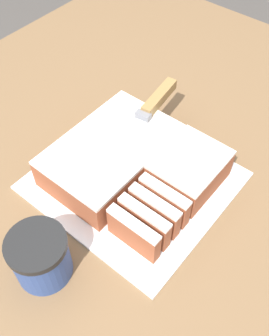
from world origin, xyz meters
The scene contains 6 objects.
ground_plane centered at (0.00, 0.00, 0.00)m, with size 8.00×8.00×0.00m, color #4C4742.
countertop centered at (0.00, 0.00, 0.46)m, with size 1.40×1.10×0.93m.
cake_board centered at (0.00, -0.06, 0.93)m, with size 0.33×0.35×0.01m.
cake centered at (0.01, -0.05, 0.97)m, with size 0.26×0.28×0.07m.
knife centered at (0.11, 0.00, 1.01)m, with size 0.33×0.07×0.02m.
coffee_cup centered at (-0.24, -0.06, 0.97)m, with size 0.10×0.10×0.09m.
Camera 1 is at (-0.37, -0.36, 1.55)m, focal length 42.00 mm.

